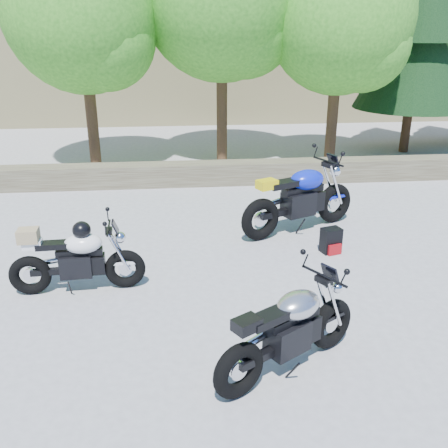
% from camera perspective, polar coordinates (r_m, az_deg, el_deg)
% --- Properties ---
extents(ground, '(90.00, 90.00, 0.00)m').
position_cam_1_polar(ground, '(6.55, -0.89, -9.39)').
color(ground, gray).
rests_on(ground, ground).
extents(stone_wall, '(22.00, 0.55, 0.50)m').
position_cam_1_polar(stone_wall, '(11.54, -3.22, 5.77)').
color(stone_wall, '#4A4331').
rests_on(stone_wall, ground).
extents(tree_decid_left, '(3.67, 3.67, 5.62)m').
position_cam_1_polar(tree_decid_left, '(12.90, -15.46, 21.94)').
color(tree_decid_left, '#382314').
rests_on(tree_decid_left, ground).
extents(tree_decid_right, '(3.54, 3.54, 5.41)m').
position_cam_1_polar(tree_decid_right, '(13.22, 13.64, 21.48)').
color(tree_decid_right, '#382314').
rests_on(tree_decid_right, ground).
extents(conifer_near, '(3.17, 3.17, 7.06)m').
position_cam_1_polar(conifer_near, '(15.33, 21.59, 21.25)').
color(conifer_near, '#382314').
rests_on(conifer_near, ground).
extents(silver_bike, '(1.70, 1.14, 0.96)m').
position_cam_1_polar(silver_bike, '(5.27, 7.54, -12.00)').
color(silver_bike, black).
rests_on(silver_bike, ground).
extents(white_bike, '(1.81, 0.57, 1.00)m').
position_cam_1_polar(white_bike, '(6.99, -16.56, -3.72)').
color(white_bike, black).
rests_on(white_bike, ground).
extents(blue_bike, '(2.24, 1.19, 1.20)m').
position_cam_1_polar(blue_bike, '(8.82, 8.72, 2.84)').
color(blue_bike, black).
rests_on(blue_bike, ground).
extents(backpack, '(0.35, 0.32, 0.41)m').
position_cam_1_polar(backpack, '(8.15, 12.14, -1.89)').
color(backpack, black).
rests_on(backpack, ground).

